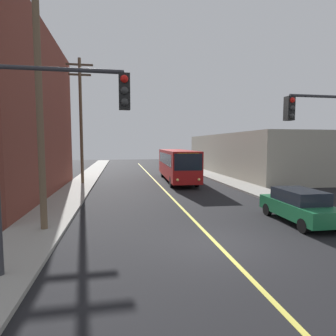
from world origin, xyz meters
TOP-DOWN VIEW (x-y plane):
  - ground_plane at (0.00, 0.00)m, footprint 120.00×120.00m
  - sidewalk_left at (-7.25, 10.00)m, footprint 2.50×90.00m
  - sidewalk_right at (7.25, 10.00)m, footprint 2.50×90.00m
  - lane_stripe_center at (0.00, 15.00)m, footprint 0.16×60.00m
  - building_right_warehouse at (14.49, 23.58)m, footprint 12.00×24.35m
  - city_bus at (2.20, 18.01)m, footprint 3.14×12.25m
  - parked_car_green at (4.92, 2.12)m, footprint 1.88×4.43m
  - utility_pole_near at (-6.88, 2.75)m, footprint 2.40×0.28m
  - utility_pole_mid at (-7.12, 17.12)m, footprint 2.40×0.28m
  - traffic_signal_left_corner at (-5.41, -1.53)m, footprint 3.75×0.48m
  - traffic_signal_right_corner at (5.41, 0.98)m, footprint 3.75×0.48m
  - fire_hydrant at (6.85, 5.40)m, footprint 0.44×0.26m

SIDE VIEW (x-z plane):
  - ground_plane at x=0.00m, z-range 0.00..0.00m
  - lane_stripe_center at x=0.00m, z-range 0.00..0.01m
  - sidewalk_left at x=-7.25m, z-range 0.00..0.15m
  - sidewalk_right at x=7.25m, z-range 0.00..0.15m
  - fire_hydrant at x=6.85m, z-range 0.16..1.00m
  - parked_car_green at x=4.92m, z-range 0.03..1.65m
  - city_bus at x=2.20m, z-range 0.22..3.42m
  - building_right_warehouse at x=14.49m, z-range 0.00..5.06m
  - traffic_signal_left_corner at x=-5.41m, z-range 1.30..7.30m
  - traffic_signal_right_corner at x=5.41m, z-range 1.30..7.30m
  - utility_pole_mid at x=-7.12m, z-range 0.68..12.20m
  - utility_pole_near at x=-6.88m, z-range 0.68..12.39m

